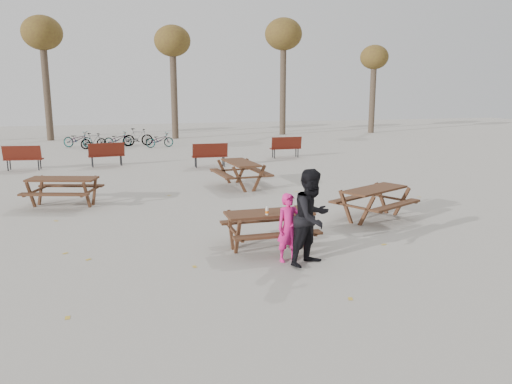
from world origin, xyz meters
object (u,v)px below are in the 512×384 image
object	(u,v)px
main_picnic_table	(269,221)
food_tray	(288,212)
soda_bottle	(267,211)
picnic_table_far	(241,174)
child	(289,228)
picnic_table_east	(374,204)
adult	(312,217)
picnic_table_north	(63,192)

from	to	relation	value
main_picnic_table	food_tray	bearing A→B (deg)	-28.61
soda_bottle	picnic_table_far	size ratio (longest dim) A/B	0.08
child	picnic_table_east	distance (m)	4.01
adult	picnic_table_east	world-z (taller)	adult
picnic_table_north	picnic_table_far	size ratio (longest dim) A/B	0.93
picnic_table_east	picnic_table_north	size ratio (longest dim) A/B	0.99
picnic_table_east	picnic_table_far	xyz separation A→B (m)	(-2.24, 5.06, 0.03)
picnic_table_east	picnic_table_far	distance (m)	5.54
main_picnic_table	child	size ratio (longest dim) A/B	1.35
soda_bottle	picnic_table_east	bearing A→B (deg)	27.32
main_picnic_table	soda_bottle	world-z (taller)	soda_bottle
soda_bottle	picnic_table_east	world-z (taller)	soda_bottle
food_tray	soda_bottle	bearing A→B (deg)	-177.74
child	picnic_table_east	size ratio (longest dim) A/B	0.72
main_picnic_table	soda_bottle	size ratio (longest dim) A/B	10.59
child	picnic_table_far	size ratio (longest dim) A/B	0.66
picnic_table_far	picnic_table_east	bearing A→B (deg)	-160.81
picnic_table_far	adult	bearing A→B (deg)	170.98
soda_bottle	child	xyz separation A→B (m)	(0.23, -0.66, -0.18)
main_picnic_table	picnic_table_east	xyz separation A→B (m)	(3.30, 1.55, -0.19)
food_tray	soda_bottle	distance (m)	0.47
adult	picnic_table_north	world-z (taller)	adult
child	main_picnic_table	bearing A→B (deg)	90.50
adult	picnic_table_far	size ratio (longest dim) A/B	0.91
main_picnic_table	soda_bottle	distance (m)	0.35
food_tray	picnic_table_north	xyz separation A→B (m)	(-4.83, 5.45, -0.39)
adult	picnic_table_east	distance (m)	3.95
child	picnic_table_north	size ratio (longest dim) A/B	0.71
food_tray	picnic_table_far	distance (m)	6.85
soda_bottle	picnic_table_north	bearing A→B (deg)	128.55
soda_bottle	picnic_table_east	size ratio (longest dim) A/B	0.09
picnic_table_north	soda_bottle	bearing A→B (deg)	-34.48
picnic_table_east	adult	bearing A→B (deg)	-162.66
soda_bottle	picnic_table_north	distance (m)	7.01
picnic_table_north	picnic_table_far	xyz separation A→B (m)	(5.54, 1.35, 0.03)
food_tray	picnic_table_east	bearing A→B (deg)	30.61
food_tray	picnic_table_north	world-z (taller)	same
child	picnic_table_north	distance (m)	7.67
picnic_table_far	main_picnic_table	bearing A→B (deg)	166.19
main_picnic_table	picnic_table_east	distance (m)	3.65
soda_bottle	picnic_table_east	distance (m)	3.87
adult	food_tray	bearing A→B (deg)	67.55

